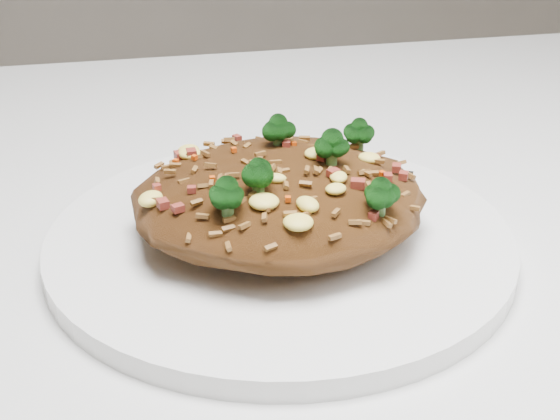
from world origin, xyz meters
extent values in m
cube|color=silver|center=(0.00, 0.00, 0.73)|extent=(1.20, 0.80, 0.04)
cylinder|color=#8F6442|center=(0.54, 0.34, 0.35)|extent=(0.06, 0.06, 0.71)
cylinder|color=white|center=(0.07, -0.07, 0.76)|extent=(0.30, 0.30, 0.01)
ellipsoid|color=brown|center=(0.07, -0.07, 0.79)|extent=(0.19, 0.17, 0.05)
ellipsoid|color=#063207|center=(0.13, -0.03, 0.81)|extent=(0.02, 0.02, 0.02)
ellipsoid|color=#063207|center=(0.07, -0.03, 0.82)|extent=(0.02, 0.02, 0.02)
ellipsoid|color=#063207|center=(0.10, -0.07, 0.82)|extent=(0.02, 0.02, 0.02)
ellipsoid|color=#063207|center=(0.05, -0.10, 0.82)|extent=(0.02, 0.02, 0.02)
ellipsoid|color=#063207|center=(0.03, -0.11, 0.82)|extent=(0.02, 0.02, 0.02)
ellipsoid|color=#063207|center=(0.11, -0.12, 0.81)|extent=(0.02, 0.02, 0.02)
cube|color=silver|center=(0.15, 0.01, 0.77)|extent=(0.09, 0.05, 0.00)
cube|color=silver|center=(0.06, 0.05, 0.77)|extent=(0.04, 0.03, 0.00)
camera|label=1|loc=(-0.03, -0.50, 1.01)|focal=50.00mm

